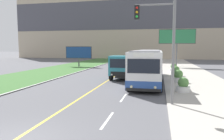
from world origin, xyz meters
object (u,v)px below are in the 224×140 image
Objects in this scene: billboard_large at (177,38)px; dump_truck at (124,67)px; planter_round_near at (183,85)px; city_bus at (148,66)px; planter_round_third at (176,72)px; traffic_light_mast at (162,37)px; billboard_small at (79,53)px; planter_round_second at (178,77)px; planter_round_far at (174,68)px.

dump_truck is at bearing -111.62° from billboard_large.
city_bus is at bearing 120.30° from planter_round_near.
billboard_large is at bearing 77.44° from city_bus.
dump_truck is 1.06× the size of billboard_large.
dump_truck is 6.06× the size of planter_round_third.
city_bus is 8.92m from traffic_light_mast.
billboard_small reaches higher than dump_truck.
planter_round_third is at bearing -94.31° from billboard_large.
dump_truck is 1.46× the size of billboard_small.
planter_round_third is at bearing -32.30° from billboard_small.
planter_round_near is at bearing -59.70° from city_bus.
dump_truck is at bearing -149.27° from planter_round_third.
city_bus is 11.73× the size of planter_round_near.
billboard_small is 21.20m from planter_round_second.
billboard_large reaches higher than city_bus.
city_bus is 9.81m from planter_round_far.
billboard_large is 5.54× the size of planter_round_second.
billboard_small is at bearing 128.66° from planter_round_near.
traffic_light_mast is at bearing -69.41° from dump_truck.
planter_round_second is (-1.11, -17.74, -4.38)m from billboard_large.
planter_round_third reaches higher than planter_round_far.
billboard_large is at bearing 84.00° from traffic_light_mast.
billboard_large is at bearing 11.17° from billboard_small.
city_bus is at bearing -48.92° from billboard_small.
planter_round_second is 1.03× the size of planter_round_third.
planter_round_third is 4.69m from planter_round_far.
billboard_large is at bearing 85.69° from planter_round_third.
billboard_large is (3.93, 17.64, 3.41)m from city_bus.
traffic_light_mast reaches higher than planter_round_third.
planter_round_second is (1.64, 8.44, -3.28)m from traffic_light_mast.
traffic_light_mast reaches higher than billboard_small.
billboard_large reaches higher than planter_round_third.
billboard_small reaches higher than planter_round_near.
planter_round_near is at bearing -51.34° from billboard_small.
billboard_large is (6.46, 16.30, 3.73)m from dump_truck.
traffic_light_mast reaches higher than planter_round_second.
planter_round_third is (1.77, 13.13, -3.30)m from traffic_light_mast.
planter_round_near is 9.39m from planter_round_third.
traffic_light_mast is at bearing -59.10° from billboard_small.
dump_truck is at bearing 110.59° from traffic_light_mast.
planter_round_near is at bearing -90.31° from planter_round_second.
planter_round_near is (15.34, -19.18, -1.85)m from billboard_small.
dump_truck reaches higher than planter_round_third.
traffic_light_mast is 26.35m from billboard_large.
planter_round_far is at bearing 84.21° from traffic_light_mast.
billboard_large reaches higher than planter_round_second.
city_bus reaches higher than planter_round_third.
billboard_large is 16.99m from billboard_small.
billboard_large reaches higher than billboard_small.
traffic_light_mast is at bearing -97.66° from planter_round_third.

